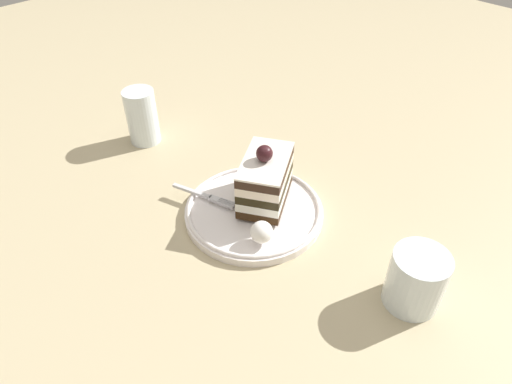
{
  "coord_description": "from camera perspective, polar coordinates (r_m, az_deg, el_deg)",
  "views": [
    {
      "loc": [
        -0.34,
        -0.36,
        0.47
      ],
      "look_at": [
        0.01,
        -0.0,
        0.05
      ],
      "focal_mm": 32.03,
      "sensor_mm": 36.0,
      "label": 1
    }
  ],
  "objects": [
    {
      "name": "ground_plane",
      "position": [
        0.68,
        -0.82,
        -3.26
      ],
      "size": [
        2.4,
        2.4,
        0.0
      ],
      "primitive_type": "plane",
      "color": "tan"
    },
    {
      "name": "dessert_plate",
      "position": [
        0.68,
        0.0,
        -2.51
      ],
      "size": [
        0.2,
        0.2,
        0.02
      ],
      "color": "white",
      "rests_on": "ground_plane"
    },
    {
      "name": "cake_slice",
      "position": [
        0.66,
        0.95,
        1.75
      ],
      "size": [
        0.12,
        0.11,
        0.1
      ],
      "color": "black",
      "rests_on": "dessert_plate"
    },
    {
      "name": "whipped_cream_dollop",
      "position": [
        0.61,
        0.71,
        -5.03
      ],
      "size": [
        0.03,
        0.03,
        0.03
      ],
      "primitive_type": "ellipsoid",
      "color": "white",
      "rests_on": "dessert_plate"
    },
    {
      "name": "fork",
      "position": [
        0.69,
        -6.36,
        -0.49
      ],
      "size": [
        0.04,
        0.11,
        0.0
      ],
      "color": "silver",
      "rests_on": "dessert_plate"
    },
    {
      "name": "drink_glass_near",
      "position": [
        0.58,
        19.24,
        -10.55
      ],
      "size": [
        0.07,
        0.07,
        0.08
      ],
      "color": "silver",
      "rests_on": "ground_plane"
    },
    {
      "name": "drink_glass_far",
      "position": [
        0.84,
        -14.0,
        8.86
      ],
      "size": [
        0.05,
        0.05,
        0.1
      ],
      "color": "silver",
      "rests_on": "ground_plane"
    }
  ]
}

